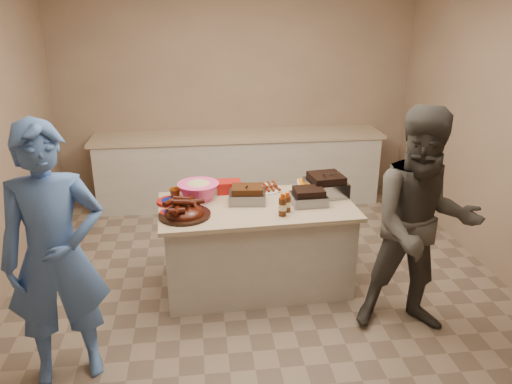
{
  "coord_description": "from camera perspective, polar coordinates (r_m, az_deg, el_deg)",
  "views": [
    {
      "loc": [
        -0.53,
        -3.83,
        2.45
      ],
      "look_at": [
        -0.03,
        0.19,
        0.9
      ],
      "focal_mm": 35.0,
      "sensor_mm": 36.0,
      "label": 1
    }
  ],
  "objects": [
    {
      "name": "roasting_pan",
      "position": [
        4.6,
        7.93,
        -0.28
      ],
      "size": [
        0.38,
        0.38,
        0.13
      ],
      "primitive_type": "cube",
      "rotation": [
        0.0,
        0.0,
        0.14
      ],
      "color": "gray",
      "rests_on": "island"
    },
    {
      "name": "bbq_bottle_a",
      "position": [
        4.12,
        3.03,
        -2.71
      ],
      "size": [
        0.07,
        0.07,
        0.19
      ],
      "primitive_type": "cylinder",
      "rotation": [
        0.0,
        0.0,
        0.05
      ],
      "color": "#431F0B",
      "rests_on": "island"
    },
    {
      "name": "sausage_plate",
      "position": [
        4.67,
        1.0,
        0.25
      ],
      "size": [
        0.36,
        0.36,
        0.05
      ],
      "primitive_type": "cylinder",
      "rotation": [
        0.0,
        0.0,
        0.23
      ],
      "color": "silver",
      "rests_on": "island"
    },
    {
      "name": "plastic_cup",
      "position": [
        4.52,
        -9.19,
        -0.75
      ],
      "size": [
        0.11,
        0.1,
        0.1
      ],
      "primitive_type": "imported",
      "rotation": [
        0.0,
        0.0,
        0.05
      ],
      "color": "#86400E",
      "rests_on": "island"
    },
    {
      "name": "sauce_bowl",
      "position": [
        4.47,
        0.09,
        -0.71
      ],
      "size": [
        0.13,
        0.05,
        0.13
      ],
      "primitive_type": "imported",
      "rotation": [
        0.0,
        0.0,
        0.05
      ],
      "color": "silver",
      "rests_on": "island"
    },
    {
      "name": "back_counter",
      "position": [
        6.38,
        -1.96,
        2.71
      ],
      "size": [
        3.6,
        0.64,
        0.9
      ],
      "primitive_type": null,
      "color": "beige",
      "rests_on": "ground"
    },
    {
      "name": "pulled_pork_tray",
      "position": [
        4.38,
        -1.01,
        -1.17
      ],
      "size": [
        0.34,
        0.27,
        0.09
      ],
      "primitive_type": "cube",
      "rotation": [
        0.0,
        0.0,
        -0.1
      ],
      "color": "#47230F",
      "rests_on": "island"
    },
    {
      "name": "plate_stack_small",
      "position": [
        4.21,
        -9.83,
        -2.46
      ],
      "size": [
        0.17,
        0.17,
        0.02
      ],
      "primitive_type": "cylinder",
      "rotation": [
        0.0,
        0.0,
        0.05
      ],
      "color": "#A21512",
      "rests_on": "island"
    },
    {
      "name": "guest_gray",
      "position": [
        4.35,
        17.07,
        -14.33
      ],
      "size": [
        1.13,
        1.89,
        0.67
      ],
      "primitive_type": "imported",
      "rotation": [
        0.0,
        0.0,
        -0.15
      ],
      "color": "#4C4A45",
      "rests_on": "ground"
    },
    {
      "name": "bbq_bottle_b",
      "position": [
        4.2,
        3.57,
        -2.24
      ],
      "size": [
        0.06,
        0.06,
        0.17
      ],
      "primitive_type": "cylinder",
      "rotation": [
        0.0,
        0.0,
        0.05
      ],
      "color": "#431F0B",
      "rests_on": "island"
    },
    {
      "name": "guest_blue",
      "position": [
        3.98,
        -20.1,
        -18.56
      ],
      "size": [
        1.02,
        1.91,
        0.43
      ],
      "primitive_type": "imported",
      "rotation": [
        0.0,
        0.0,
        0.21
      ],
      "color": "#4974C5",
      "rests_on": "ground"
    },
    {
      "name": "island",
      "position": [
        4.69,
        0.08,
        -10.5
      ],
      "size": [
        1.72,
        0.96,
        0.8
      ],
      "primitive_type": null,
      "rotation": [
        0.0,
        0.0,
        0.05
      ],
      "color": "beige",
      "rests_on": "ground"
    },
    {
      "name": "plate_stack_large",
      "position": [
        4.43,
        -9.86,
        -1.25
      ],
      "size": [
        0.23,
        0.23,
        0.03
      ],
      "primitive_type": "cylinder",
      "rotation": [
        0.0,
        0.0,
        0.05
      ],
      "color": "#A21512",
      "rests_on": "island"
    },
    {
      "name": "brisket_tray",
      "position": [
        4.37,
        6.0,
        -1.35
      ],
      "size": [
        0.3,
        0.26,
        0.09
      ],
      "primitive_type": "cube",
      "rotation": [
        0.0,
        0.0,
        0.03
      ],
      "color": "black",
      "rests_on": "island"
    },
    {
      "name": "basket_stack",
      "position": [
        4.62,
        -3.09,
        -0.0
      ],
      "size": [
        0.22,
        0.16,
        0.11
      ],
      "primitive_type": "cube",
      "rotation": [
        0.0,
        0.0,
        0.01
      ],
      "color": "#A21512",
      "rests_on": "island"
    },
    {
      "name": "mustard_bottle",
      "position": [
        4.39,
        -1.85,
        -1.17
      ],
      "size": [
        0.04,
        0.04,
        0.11
      ],
      "primitive_type": "cylinder",
      "rotation": [
        0.0,
        0.0,
        0.05
      ],
      "color": "yellow",
      "rests_on": "island"
    },
    {
      "name": "mac_cheese_dish",
      "position": [
        4.72,
        6.58,
        0.35
      ],
      "size": [
        0.33,
        0.26,
        0.08
      ],
      "primitive_type": "cube",
      "rotation": [
        0.0,
        0.0,
        -0.14
      ],
      "color": "orange",
      "rests_on": "island"
    },
    {
      "name": "coleslaw_bowl",
      "position": [
        4.49,
        -6.56,
        -0.78
      ],
      "size": [
        0.39,
        0.39,
        0.25
      ],
      "primitive_type": null,
      "rotation": [
        0.0,
        0.0,
        0.05
      ],
      "color": "#FF499D",
      "rests_on": "island"
    },
    {
      "name": "rib_platter",
      "position": [
        4.15,
        -8.14,
        -2.73
      ],
      "size": [
        0.53,
        0.53,
        0.17
      ],
      "primitive_type": null,
      "rotation": [
        0.0,
        0.0,
        0.28
      ],
      "color": "#441207",
      "rests_on": "island"
    },
    {
      "name": "room",
      "position": [
        4.58,
        0.66,
        -11.36
      ],
      "size": [
        4.5,
        5.0,
        2.7
      ],
      "primitive_type": null,
      "color": "tan",
      "rests_on": "ground"
    }
  ]
}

